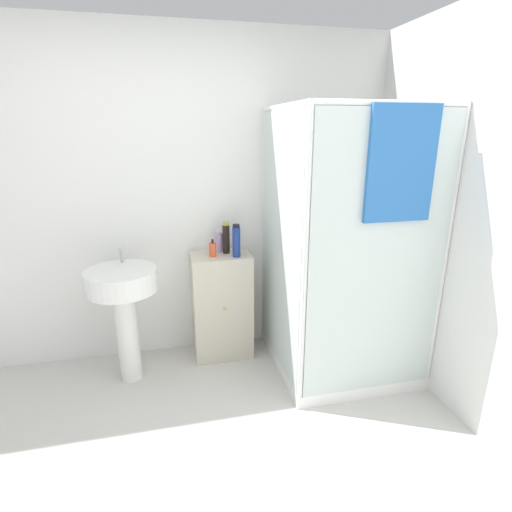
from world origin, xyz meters
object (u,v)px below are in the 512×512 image
(shampoo_bottle_blue, at_px, (236,241))
(lotion_bottle_white, at_px, (219,242))
(sink, at_px, (123,298))
(soap_dispenser, at_px, (213,249))
(shampoo_bottle_tall_black, at_px, (226,238))

(shampoo_bottle_blue, height_order, lotion_bottle_white, shampoo_bottle_blue)
(sink, height_order, soap_dispenser, soap_dispenser)
(sink, distance_m, shampoo_bottle_tall_black, 0.87)
(sink, bearing_deg, shampoo_bottle_blue, 8.22)
(soap_dispenser, relative_size, lotion_bottle_white, 0.74)
(shampoo_bottle_tall_black, distance_m, lotion_bottle_white, 0.08)
(shampoo_bottle_blue, xyz_separation_m, lotion_bottle_white, (-0.11, 0.16, -0.04))
(shampoo_bottle_blue, relative_size, lotion_bottle_white, 1.37)
(shampoo_bottle_tall_black, bearing_deg, shampoo_bottle_blue, -61.41)
(shampoo_bottle_tall_black, bearing_deg, lotion_bottle_white, 137.69)
(shampoo_bottle_tall_black, xyz_separation_m, lotion_bottle_white, (-0.05, 0.05, -0.04))
(sink, bearing_deg, shampoo_bottle_tall_black, 16.61)
(sink, bearing_deg, soap_dispenser, 14.43)
(shampoo_bottle_tall_black, bearing_deg, soap_dispenser, -151.83)
(soap_dispenser, height_order, shampoo_bottle_tall_black, shampoo_bottle_tall_black)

